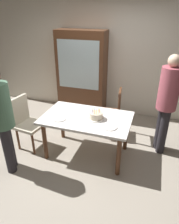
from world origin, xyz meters
TOP-DOWN VIEW (x-y plane):
  - ground at (0.00, 0.00)m, footprint 6.40×6.40m
  - back_wall at (0.00, 1.85)m, footprint 6.40×0.10m
  - dining_table at (0.00, 0.00)m, footprint 1.43×0.87m
  - birthday_cake at (0.16, -0.00)m, footprint 0.28×0.28m
  - plate_near_celebrant at (-0.39, -0.20)m, footprint 0.22×0.22m
  - plate_far_side at (-0.07, 0.20)m, footprint 0.22×0.22m
  - plate_near_guest at (0.43, -0.20)m, footprint 0.22×0.22m
  - fork_near_celebrant at (-0.55, -0.21)m, footprint 0.18×0.04m
  - fork_far_side at (-0.23, 0.18)m, footprint 0.18×0.05m
  - chair_spindle_back at (0.22, 0.76)m, footprint 0.49×0.49m
  - chair_upholstered at (-1.10, -0.11)m, footprint 0.50×0.49m
  - person_celebrant at (-1.01, -0.73)m, footprint 0.32×0.32m
  - person_guest at (1.20, 0.51)m, footprint 0.32×0.32m
  - china_cabinet at (-0.65, 1.56)m, footprint 1.10×0.45m

SIDE VIEW (x-z plane):
  - ground at x=0.00m, z-range 0.00..0.00m
  - chair_spindle_back at x=0.22m, z-range -0.02..0.93m
  - chair_upholstered at x=-1.10m, z-range 0.06..1.01m
  - dining_table at x=0.00m, z-range 0.27..0.99m
  - fork_near_celebrant at x=-0.55m, z-range 0.72..0.73m
  - fork_far_side at x=-0.23m, z-range 0.72..0.73m
  - plate_near_celebrant at x=-0.39m, z-range 0.72..0.74m
  - plate_far_side at x=-0.07m, z-range 0.72..0.74m
  - plate_near_guest at x=0.43m, z-range 0.72..0.74m
  - birthday_cake at x=0.16m, z-range 0.69..0.86m
  - person_celebrant at x=-1.01m, z-range 0.11..1.71m
  - china_cabinet at x=-0.65m, z-range 0.00..1.90m
  - person_guest at x=1.20m, z-range 0.12..1.82m
  - back_wall at x=0.00m, z-range 0.00..2.60m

